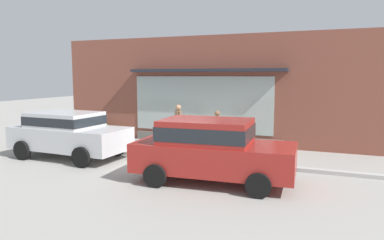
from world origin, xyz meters
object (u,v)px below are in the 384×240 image
at_px(pedestrian_with_handbag, 217,128).
at_px(parked_car_silver, 68,132).
at_px(potted_plant_window_left, 104,130).
at_px(potted_plant_trailing_edge, 208,137).
at_px(parked_car_red, 211,147).
at_px(potted_plant_window_right, 251,139).
at_px(pedestrian_passerby, 178,122).
at_px(potted_plant_window_center, 193,136).
at_px(fire_hydrant, 234,144).

height_order(pedestrian_with_handbag, parked_car_silver, parked_car_silver).
bearing_deg(potted_plant_window_left, potted_plant_trailing_edge, -3.54).
bearing_deg(parked_car_red, potted_plant_window_left, 141.69).
distance_m(parked_car_red, potted_plant_window_right, 4.42).
xyz_separation_m(pedestrian_passerby, parked_car_silver, (-2.88, -3.09, -0.10)).
distance_m(parked_car_red, potted_plant_trailing_edge, 4.75).
bearing_deg(potted_plant_window_center, fire_hydrant, -35.19).
xyz_separation_m(parked_car_red, potted_plant_window_right, (0.12, 4.39, -0.50)).
relative_size(fire_hydrant, potted_plant_trailing_edge, 1.12).
relative_size(pedestrian_with_handbag, parked_car_silver, 0.37).
height_order(potted_plant_window_left, potted_plant_window_right, potted_plant_window_right).
bearing_deg(parked_car_red, pedestrian_passerby, 120.88).
bearing_deg(potted_plant_window_right, potted_plant_window_left, 177.06).
distance_m(fire_hydrant, pedestrian_passerby, 2.71).
xyz_separation_m(potted_plant_window_left, potted_plant_window_right, (7.03, -0.36, 0.07)).
distance_m(potted_plant_window_center, potted_plant_window_left, 4.48).
height_order(potted_plant_window_center, potted_plant_window_left, potted_plant_window_left).
xyz_separation_m(potted_plant_window_center, potted_plant_trailing_edge, (0.79, -0.33, 0.07)).
xyz_separation_m(fire_hydrant, pedestrian_with_handbag, (-0.81, 0.50, 0.47)).
bearing_deg(potted_plant_window_left, potted_plant_window_center, 0.10).
xyz_separation_m(parked_car_red, potted_plant_window_center, (-2.44, 4.76, -0.58)).
height_order(pedestrian_passerby, potted_plant_window_right, pedestrian_passerby).
bearing_deg(pedestrian_passerby, potted_plant_window_left, 35.08).
distance_m(potted_plant_window_right, potted_plant_trailing_edge, 1.76).
bearing_deg(potted_plant_window_right, pedestrian_passerby, -171.61).
bearing_deg(potted_plant_window_center, potted_plant_window_left, -179.90).
relative_size(parked_car_silver, potted_plant_window_right, 4.43).
xyz_separation_m(potted_plant_window_right, potted_plant_trailing_edge, (-1.76, 0.03, -0.01)).
bearing_deg(pedestrian_passerby, pedestrian_with_handbag, -143.49).
bearing_deg(parked_car_red, fire_hydrant, 90.01).
distance_m(parked_car_silver, potted_plant_trailing_edge, 5.35).
xyz_separation_m(potted_plant_window_center, potted_plant_window_right, (2.55, -0.37, 0.08)).
bearing_deg(potted_plant_trailing_edge, pedestrian_with_handbag, -49.71).
xyz_separation_m(potted_plant_window_left, potted_plant_trailing_edge, (5.27, -0.33, 0.06)).
relative_size(pedestrian_passerby, parked_car_red, 0.40).
bearing_deg(potted_plant_window_left, pedestrian_passerby, -10.65).
relative_size(parked_car_red, potted_plant_window_left, 6.33).
bearing_deg(parked_car_red, potted_plant_window_center, 113.30).
xyz_separation_m(pedestrian_with_handbag, potted_plant_window_left, (-5.89, 1.06, -0.54)).
relative_size(fire_hydrant, potted_plant_window_right, 0.93).
distance_m(pedestrian_with_handbag, potted_plant_window_right, 1.42).
bearing_deg(potted_plant_window_left, pedestrian_with_handbag, -10.23).
height_order(parked_car_silver, potted_plant_window_center, parked_car_silver).
xyz_separation_m(pedestrian_with_handbag, parked_car_silver, (-4.61, -2.81, -0.00)).
relative_size(parked_car_red, potted_plant_window_right, 4.61).
xyz_separation_m(pedestrian_with_handbag, pedestrian_passerby, (-1.72, 0.28, 0.10)).
height_order(pedestrian_passerby, potted_plant_window_center, pedestrian_passerby).
height_order(pedestrian_with_handbag, potted_plant_trailing_edge, pedestrian_with_handbag).
distance_m(fire_hydrant, pedestrian_with_handbag, 1.06).
bearing_deg(pedestrian_with_handbag, parked_car_silver, -66.30).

